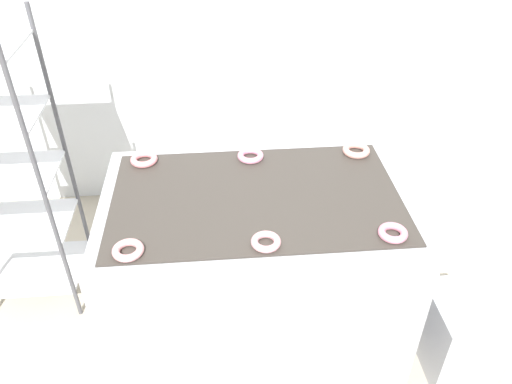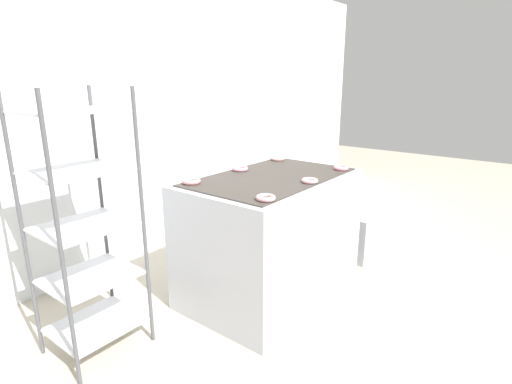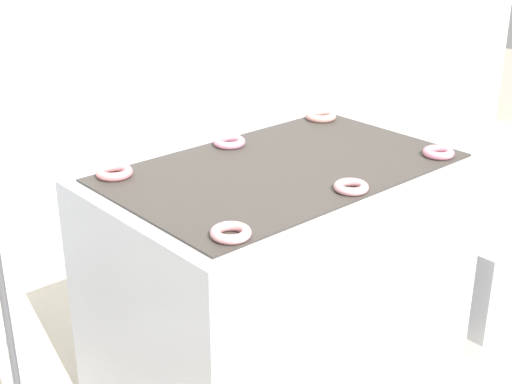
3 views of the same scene
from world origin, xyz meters
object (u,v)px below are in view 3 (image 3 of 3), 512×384
object	(u,v)px
donut_far_left	(114,172)
donut_near_right	(439,152)
donut_near_center	(351,187)
donut_far_center	(230,142)
glaze_bin	(471,278)
donut_far_right	(321,116)
fryer_machine	(281,280)
donut_near_left	(231,233)

from	to	relation	value
donut_far_left	donut_near_right	bearing A→B (deg)	-31.58
donut_near_center	donut_far_center	xyz separation A→B (m)	(-0.01, 0.64, 0.00)
glaze_bin	donut_near_right	bearing A→B (deg)	-171.99
glaze_bin	donut_far_right	distance (m)	1.06
donut_near_right	donut_far_right	bearing A→B (deg)	88.98
glaze_bin	donut_far_center	xyz separation A→B (m)	(-1.01, 0.56, 0.76)
donut_near_right	fryer_machine	bearing A→B (deg)	148.67
fryer_machine	donut_near_left	world-z (taller)	donut_near_left
donut_near_center	donut_far_center	bearing A→B (deg)	90.83
donut_near_center	donut_near_right	bearing A→B (deg)	0.86
donut_far_center	donut_far_right	world-z (taller)	donut_far_right
donut_far_left	donut_far_right	size ratio (longest dim) A/B	0.97
donut_near_left	donut_near_center	world-z (taller)	donut_near_left
donut_far_right	glaze_bin	bearing A→B (deg)	-49.93
glaze_bin	donut_far_left	world-z (taller)	donut_far_left
donut_near_left	donut_far_right	size ratio (longest dim) A/B	0.90
donut_far_left	donut_far_center	world-z (taller)	donut_far_left
donut_near_right	donut_far_center	world-z (taller)	same
fryer_machine	donut_near_left	xyz separation A→B (m)	(-0.52, -0.33, 0.50)
donut_near_center	donut_far_center	distance (m)	0.64
donut_near_left	donut_far_left	bearing A→B (deg)	89.98
fryer_machine	glaze_bin	size ratio (longest dim) A/B	3.19
donut_near_right	donut_far_right	world-z (taller)	donut_far_right
glaze_bin	donut_far_right	size ratio (longest dim) A/B	3.19
donut_near_center	donut_far_right	xyz separation A→B (m)	(0.52, 0.64, 0.00)
donut_near_center	donut_far_center	world-z (taller)	donut_far_center
glaze_bin	donut_near_left	bearing A→B (deg)	-177.04
fryer_machine	glaze_bin	bearing A→B (deg)	-13.87
fryer_machine	donut_far_right	world-z (taller)	donut_far_right
glaze_bin	donut_near_left	distance (m)	1.71
donut_far_left	donut_far_center	distance (m)	0.52
donut_far_center	glaze_bin	bearing A→B (deg)	-29.13
fryer_machine	donut_far_center	xyz separation A→B (m)	(0.00, 0.31, 0.50)
glaze_bin	donut_near_center	xyz separation A→B (m)	(-1.00, -0.08, 0.76)
fryer_machine	donut_near_right	bearing A→B (deg)	-31.33
donut_far_center	donut_far_right	distance (m)	0.53
fryer_machine	donut_near_left	bearing A→B (deg)	-147.85
donut_near_left	donut_far_right	distance (m)	1.23
donut_near_left	fryer_machine	bearing A→B (deg)	32.15
glaze_bin	donut_near_left	size ratio (longest dim) A/B	3.54
donut_near_center	donut_far_left	bearing A→B (deg)	129.35
donut_far_left	donut_far_center	size ratio (longest dim) A/B	1.02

